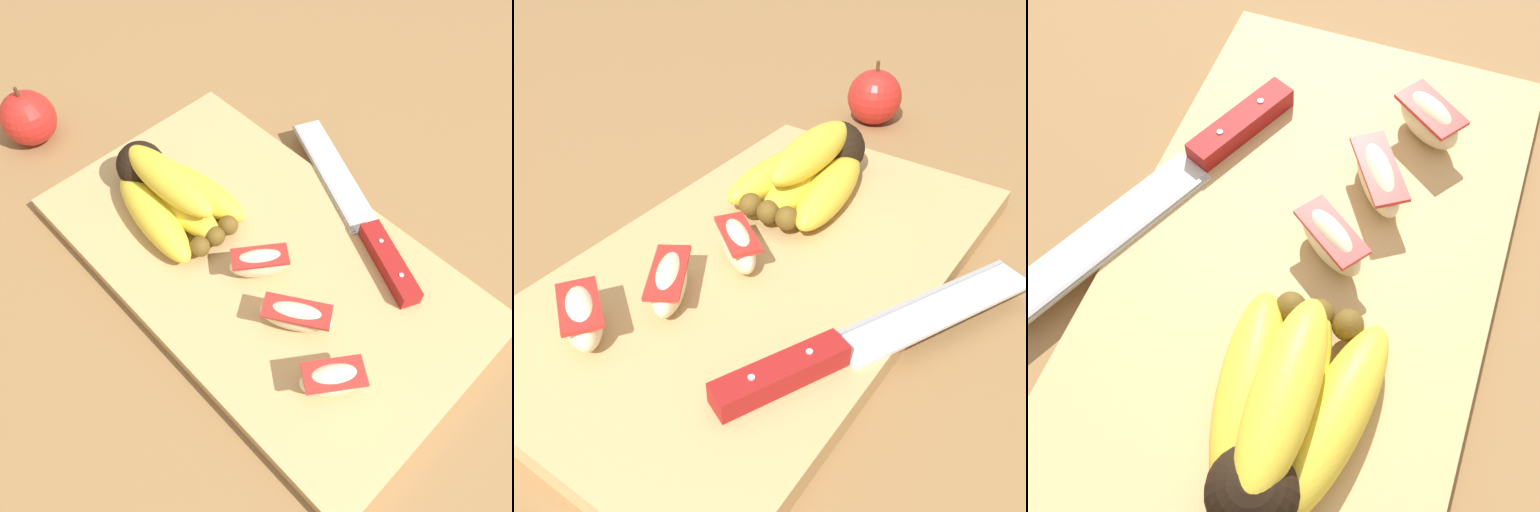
# 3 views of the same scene
# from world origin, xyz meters

# --- Properties ---
(ground_plane) EXTENTS (6.00, 6.00, 0.00)m
(ground_plane) POSITION_xyz_m (0.00, 0.00, 0.00)
(ground_plane) COLOR olive
(cutting_board) EXTENTS (0.48, 0.28, 0.02)m
(cutting_board) POSITION_xyz_m (-0.00, -0.00, 0.01)
(cutting_board) COLOR tan
(cutting_board) RESTS_ON ground_plane
(banana_bunch) EXTENTS (0.16, 0.12, 0.07)m
(banana_bunch) POSITION_xyz_m (0.12, 0.03, 0.05)
(banana_bunch) COLOR black
(banana_bunch) RESTS_ON cutting_board
(chefs_knife) EXTENTS (0.27, 0.14, 0.02)m
(chefs_knife) POSITION_xyz_m (-0.06, -0.11, 0.03)
(chefs_knife) COLOR silver
(chefs_knife) RESTS_ON cutting_board
(apple_wedge_near) EXTENTS (0.07, 0.06, 0.03)m
(apple_wedge_near) POSITION_xyz_m (-0.08, 0.03, 0.04)
(apple_wedge_near) COLOR beige
(apple_wedge_near) RESTS_ON cutting_board
(apple_wedge_middle) EXTENTS (0.06, 0.07, 0.04)m
(apple_wedge_middle) POSITION_xyz_m (-0.15, 0.05, 0.04)
(apple_wedge_middle) COLOR beige
(apple_wedge_middle) RESTS_ON cutting_board
(apple_wedge_far) EXTENTS (0.06, 0.06, 0.04)m
(apple_wedge_far) POSITION_xyz_m (-0.02, 0.02, 0.04)
(apple_wedge_far) COLOR beige
(apple_wedge_far) RESTS_ON cutting_board
(whole_apple) EXTENTS (0.07, 0.07, 0.08)m
(whole_apple) POSITION_xyz_m (0.35, 0.07, 0.03)
(whole_apple) COLOR red
(whole_apple) RESTS_ON ground_plane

